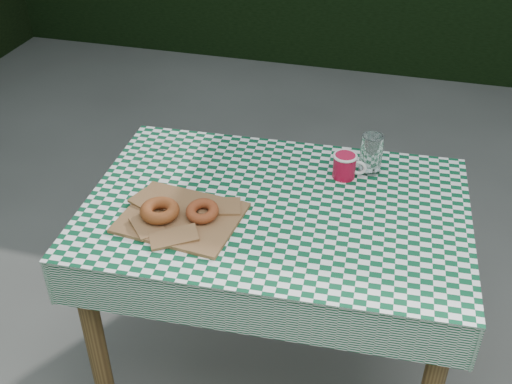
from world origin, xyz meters
TOP-DOWN VIEW (x-y plane):
  - table at (-0.16, 0.08)m, footprint 1.15×0.80m
  - tablecloth at (-0.16, 0.08)m, footprint 1.17×0.82m
  - paper_bag at (-0.41, -0.06)m, footprint 0.35×0.29m
  - bagel_front at (-0.47, -0.08)m, footprint 0.13×0.13m
  - bagel_back at (-0.35, -0.05)m, footprint 0.11×0.11m
  - coffee_mug at (0.01, 0.28)m, footprint 0.15×0.15m
  - drinking_glass at (0.08, 0.34)m, footprint 0.07×0.07m

SIDE VIEW (x-z plane):
  - table at x=-0.16m, z-range 0.00..0.75m
  - tablecloth at x=-0.16m, z-range 0.75..0.76m
  - paper_bag at x=-0.41m, z-range 0.76..0.77m
  - bagel_back at x=-0.35m, z-range 0.77..0.80m
  - bagel_front at x=-0.47m, z-range 0.77..0.81m
  - coffee_mug at x=0.01m, z-range 0.76..0.84m
  - drinking_glass at x=0.08m, z-range 0.76..0.88m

